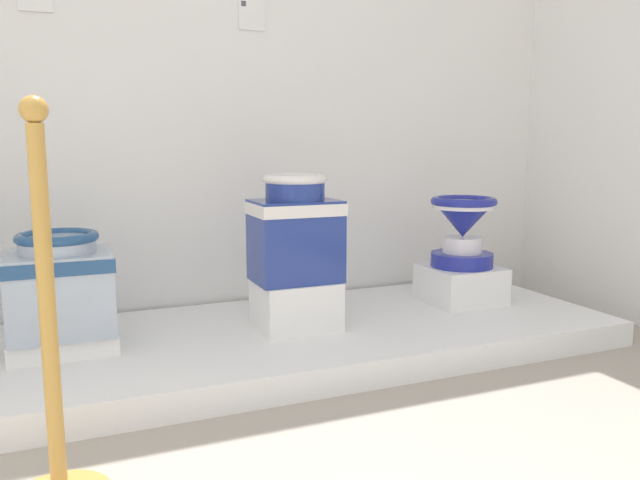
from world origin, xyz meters
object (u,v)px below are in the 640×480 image
(antique_toilet_pale_glazed, at_px, (60,281))
(plinth_block_rightmost, at_px, (296,304))
(plinth_block_broad_patterned, at_px, (461,284))
(info_placard_second, at_px, (252,14))
(antique_toilet_broad_patterned, at_px, (463,226))
(plinth_block_pale_glazed, at_px, (64,342))
(antique_toilet_rightmost, at_px, (295,227))
(stanchion_post_near_left, at_px, (53,387))

(antique_toilet_pale_glazed, xyz_separation_m, plinth_block_rightmost, (0.92, -0.06, -0.17))
(plinth_block_broad_patterned, xyz_separation_m, info_placard_second, (-0.92, 0.46, 1.29))
(plinth_block_broad_patterned, bearing_deg, antique_toilet_broad_patterned, 0.00)
(plinth_block_broad_patterned, bearing_deg, info_placard_second, 153.56)
(plinth_block_pale_glazed, height_order, antique_toilet_rightmost, antique_toilet_rightmost)
(plinth_block_broad_patterned, xyz_separation_m, antique_toilet_broad_patterned, (0.00, 0.00, 0.29))
(plinth_block_rightmost, height_order, info_placard_second, info_placard_second)
(plinth_block_rightmost, bearing_deg, stanchion_post_near_left, -138.24)
(antique_toilet_rightmost, relative_size, stanchion_post_near_left, 0.45)
(antique_toilet_rightmost, bearing_deg, antique_toilet_pale_glazed, 176.56)
(antique_toilet_pale_glazed, relative_size, plinth_block_rightmost, 1.16)
(plinth_block_broad_patterned, height_order, antique_toilet_broad_patterned, antique_toilet_broad_patterned)
(antique_toilet_pale_glazed, bearing_deg, plinth_block_pale_glazed, 0.00)
(antique_toilet_rightmost, height_order, plinth_block_broad_patterned, antique_toilet_rightmost)
(info_placard_second, relative_size, stanchion_post_near_left, 0.15)
(stanchion_post_near_left, bearing_deg, antique_toilet_rightmost, 41.76)
(antique_toilet_pale_glazed, xyz_separation_m, info_placard_second, (0.91, 0.50, 1.11))
(plinth_block_rightmost, height_order, antique_toilet_broad_patterned, antique_toilet_broad_patterned)
(antique_toilet_pale_glazed, distance_m, antique_toilet_rightmost, 0.93)
(plinth_block_rightmost, distance_m, antique_toilet_broad_patterned, 0.96)
(stanchion_post_near_left, bearing_deg, plinth_block_broad_patterned, 26.91)
(antique_toilet_broad_patterned, distance_m, info_placard_second, 1.43)
(plinth_block_pale_glazed, distance_m, info_placard_second, 1.70)
(antique_toilet_rightmost, height_order, antique_toilet_broad_patterned, antique_toilet_rightmost)
(plinth_block_pale_glazed, bearing_deg, plinth_block_broad_patterned, 1.35)
(plinth_block_broad_patterned, height_order, info_placard_second, info_placard_second)
(antique_toilet_rightmost, distance_m, info_placard_second, 1.10)
(stanchion_post_near_left, bearing_deg, info_placard_second, 56.11)
(info_placard_second, distance_m, stanchion_post_near_left, 2.06)
(antique_toilet_rightmost, xyz_separation_m, antique_toilet_broad_patterned, (0.91, 0.10, -0.05))
(plinth_block_pale_glazed, relative_size, plinth_block_broad_patterned, 1.10)
(plinth_block_pale_glazed, height_order, antique_toilet_broad_patterned, antique_toilet_broad_patterned)
(plinth_block_rightmost, xyz_separation_m, antique_toilet_broad_patterned, (0.91, 0.10, 0.28))
(antique_toilet_pale_glazed, height_order, antique_toilet_rightmost, antique_toilet_rightmost)
(plinth_block_pale_glazed, distance_m, plinth_block_broad_patterned, 1.83)
(antique_toilet_rightmost, xyz_separation_m, stanchion_post_near_left, (-0.94, -0.84, -0.24))
(info_placard_second, bearing_deg, plinth_block_broad_patterned, -26.44)
(plinth_block_broad_patterned, bearing_deg, stanchion_post_near_left, -153.09)
(antique_toilet_broad_patterned, bearing_deg, antique_toilet_rightmost, -173.85)
(antique_toilet_pale_glazed, distance_m, plinth_block_rightmost, 0.93)
(antique_toilet_pale_glazed, relative_size, stanchion_post_near_left, 0.38)
(plinth_block_broad_patterned, bearing_deg, antique_toilet_rightmost, -173.85)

